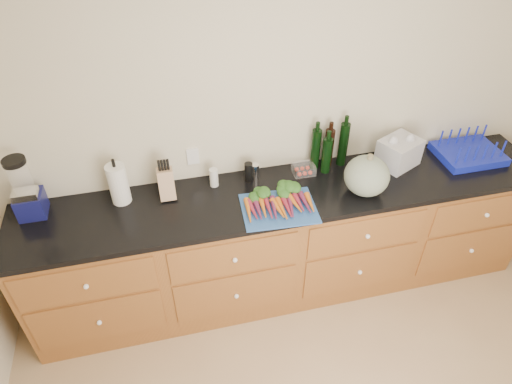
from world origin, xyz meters
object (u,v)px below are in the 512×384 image
object	(u,v)px
knife_block	(166,184)
tomato_box	(304,169)
cutting_board	(279,209)
blender_appliance	(26,191)
dish_rack	(469,152)
paper_towel	(118,184)
squash	(367,176)
carrots	(277,202)

from	to	relation	value
knife_block	tomato_box	bearing A→B (deg)	1.82
cutting_board	blender_appliance	distance (m)	1.55
cutting_board	tomato_box	xyz separation A→B (m)	(0.27, 0.33, 0.03)
blender_appliance	dish_rack	xyz separation A→B (m)	(3.01, -0.08, -0.14)
paper_towel	tomato_box	size ratio (longest dim) A/B	1.88
blender_appliance	tomato_box	world-z (taller)	blender_appliance
blender_appliance	dish_rack	size ratio (longest dim) A/B	0.93
blender_appliance	knife_block	xyz separation A→B (m)	(0.83, -0.02, -0.08)
paper_towel	knife_block	world-z (taller)	paper_towel
squash	knife_block	distance (m)	1.30
cutting_board	blender_appliance	size ratio (longest dim) A/B	1.13
blender_appliance	knife_block	size ratio (longest dim) A/B	2.06
tomato_box	paper_towel	bearing A→B (deg)	-179.54
paper_towel	carrots	bearing A→B (deg)	-16.51
carrots	dish_rack	bearing A→B (deg)	7.80
squash	tomato_box	bearing A→B (deg)	138.29
cutting_board	carrots	xyz separation A→B (m)	(0.00, 0.03, 0.03)
cutting_board	dish_rack	xyz separation A→B (m)	(1.51, 0.24, 0.04)
paper_towel	blender_appliance	bearing A→B (deg)	-179.76
cutting_board	dish_rack	distance (m)	1.53
carrots	blender_appliance	xyz separation A→B (m)	(-1.51, 0.28, 0.15)
knife_block	squash	bearing A→B (deg)	-11.61
knife_block	tomato_box	size ratio (longest dim) A/B	1.38
blender_appliance	tomato_box	bearing A→B (deg)	0.39
blender_appliance	tomato_box	distance (m)	1.78
paper_towel	dish_rack	size ratio (longest dim) A/B	0.61
squash	carrots	bearing A→B (deg)	-179.51
carrots	knife_block	size ratio (longest dim) A/B	2.12
blender_appliance	tomato_box	size ratio (longest dim) A/B	2.84
squash	blender_appliance	world-z (taller)	blender_appliance
carrots	squash	bearing A→B (deg)	0.49
dish_rack	blender_appliance	bearing A→B (deg)	178.52
carrots	dish_rack	world-z (taller)	dish_rack
cutting_board	paper_towel	size ratio (longest dim) A/B	1.70
knife_block	dish_rack	xyz separation A→B (m)	(2.18, -0.06, -0.06)
squash	blender_appliance	bearing A→B (deg)	172.45
tomato_box	dish_rack	size ratio (longest dim) A/B	0.33
dish_rack	knife_block	bearing A→B (deg)	178.42
cutting_board	squash	xyz separation A→B (m)	(0.60, 0.04, 0.13)
cutting_board	paper_towel	world-z (taller)	paper_towel
cutting_board	carrots	world-z (taller)	carrots
blender_appliance	knife_block	bearing A→B (deg)	-1.22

